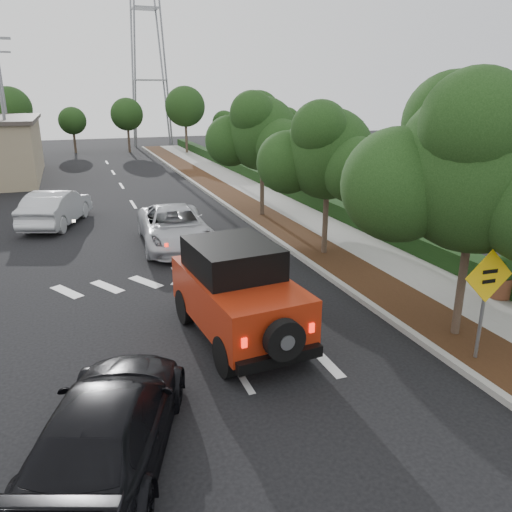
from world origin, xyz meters
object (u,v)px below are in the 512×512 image
black_suv_oncoming (109,423)px  speed_hump_sign (486,290)px  silver_suv_ahead (174,227)px  red_jeep (235,290)px

black_suv_oncoming → speed_hump_sign: speed_hump_sign is taller
silver_suv_ahead → black_suv_oncoming: (-3.45, -11.69, -0.06)m
red_jeep → speed_hump_sign: speed_hump_sign is taller
red_jeep → speed_hump_sign: bearing=-39.0°
black_suv_oncoming → silver_suv_ahead: bearing=-86.1°
silver_suv_ahead → black_suv_oncoming: silver_suv_ahead is taller
red_jeep → speed_hump_sign: 5.70m
red_jeep → silver_suv_ahead: size_ratio=0.87×
silver_suv_ahead → black_suv_oncoming: 12.19m
red_jeep → black_suv_oncoming: size_ratio=0.98×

